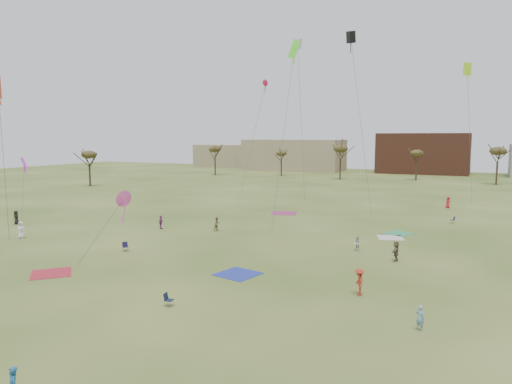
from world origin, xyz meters
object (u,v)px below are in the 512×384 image
at_px(camp_chair_right, 452,221).
at_px(flyer_near_left, 21,230).
at_px(camp_chair_center, 169,302).
at_px(camp_chair_left, 125,248).

bearing_deg(camp_chair_right, flyer_near_left, -75.10).
relative_size(flyer_near_left, camp_chair_center, 2.14).
xyz_separation_m(camp_chair_left, camp_chair_center, (12.60, -10.41, 0.00)).
bearing_deg(camp_chair_left, camp_chair_center, -90.99).
relative_size(camp_chair_left, camp_chair_right, 1.00).
distance_m(camp_chair_left, camp_chair_center, 16.35).
bearing_deg(camp_chair_center, camp_chair_right, -29.57).
bearing_deg(camp_chair_left, flyer_near_left, 130.09).
xyz_separation_m(flyer_near_left, camp_chair_right, (41.97, 29.73, -0.67)).
height_order(camp_chair_center, camp_chair_right, same).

